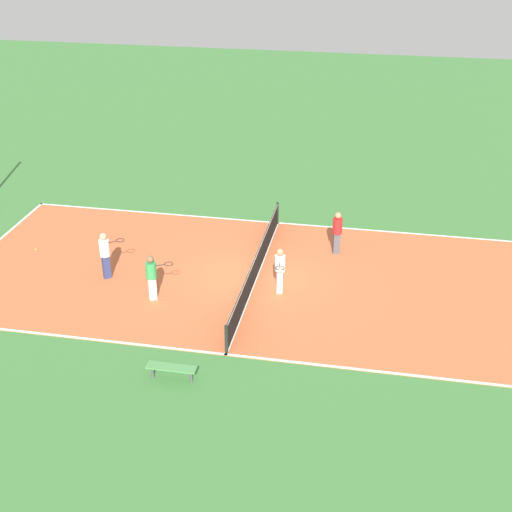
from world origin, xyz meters
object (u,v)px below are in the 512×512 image
Objects in this scene: tennis_ball_far_baseline at (281,251)px; tennis_ball_right_alley at (36,250)px; bench at (171,369)px; player_coach_red at (337,230)px; tennis_net at (256,266)px; player_far_green at (152,275)px; player_far_white at (280,268)px; player_near_white at (105,252)px.

tennis_ball_right_alley is at bearing 99.92° from tennis_ball_far_baseline.
player_coach_red reaches higher than bench.
bench is at bearing -132.11° from tennis_ball_right_alley.
player_coach_red reaches higher than tennis_ball_far_baseline.
tennis_net is 2.28m from tennis_ball_far_baseline.
player_far_green reaches higher than tennis_net.
tennis_net is at bearing 165.02° from tennis_ball_far_baseline.
bench is 21.15× the size of tennis_ball_far_baseline.
tennis_ball_far_baseline is (8.44, -1.81, -0.33)m from bench.
tennis_ball_right_alley is at bearing 127.05° from player_far_green.
player_far_green is at bearing -65.33° from bench.
player_far_white is (-0.86, -0.99, 0.47)m from tennis_net.
bench is (-6.28, 1.23, -0.12)m from tennis_net.
player_far_white is (1.25, -4.14, 0.01)m from player_far_green.
player_coach_red is at bearing -80.79° from tennis_ball_far_baseline.
player_near_white is 3.95m from tennis_ball_right_alley.
player_far_white reaches higher than tennis_net.
player_near_white is at bearing -97.17° from player_far_white.
tennis_ball_far_baseline and tennis_ball_right_alley have the same top height.
player_coach_red is at bearing -80.21° from tennis_ball_right_alley.
tennis_ball_right_alley is (0.53, 8.76, -0.45)m from tennis_net.
tennis_net is 5.41× the size of player_near_white.
tennis_ball_far_baseline is (-0.33, 2.07, -0.94)m from player_coach_red.
tennis_net is 1.39m from player_far_white.
tennis_ball_far_baseline is 9.48m from tennis_ball_right_alley.
player_far_white is at bearing -172.18° from tennis_ball_far_baseline.
player_near_white reaches higher than tennis_ball_right_alley.
player_near_white is 25.88× the size of tennis_ball_right_alley.
player_coach_red is at bearing 145.54° from player_far_white.
player_far_green is 7.40m from player_coach_red.
player_near_white is 25.88× the size of tennis_ball_far_baseline.
player_far_white reaches higher than player_far_green.
player_far_white is (5.42, -2.23, 0.59)m from bench.
tennis_net is at bearing -29.76° from player_near_white.
player_near_white is 6.68m from tennis_ball_far_baseline.
player_coach_red is 11.61m from tennis_ball_right_alley.
player_near_white is at bearing -113.07° from tennis_ball_right_alley.
bench is 0.82× the size of player_near_white.
player_far_white is (0.12, -6.23, -0.07)m from player_near_white.
player_near_white is (5.30, 4.01, 0.66)m from bench.
player_near_white reaches higher than player_far_green.
bench is 0.85× the size of player_coach_red.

